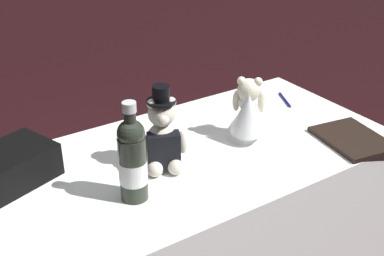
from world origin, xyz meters
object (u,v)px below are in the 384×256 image
teddy_bear_groom (163,138)px  signing_pen (284,99)px  teddy_bear_bride (248,113)px  gift_case_black (11,166)px  guestbook (352,139)px  champagne_bottle (132,159)px

teddy_bear_groom → signing_pen: size_ratio=2.05×
teddy_bear_bride → signing_pen: teddy_bear_bride is taller
teddy_bear_groom → teddy_bear_bride: size_ratio=1.23×
teddy_bear_groom → signing_pen: bearing=14.0°
teddy_bear_groom → gift_case_black: size_ratio=0.94×
teddy_bear_groom → guestbook: (0.66, -0.23, -0.10)m
teddy_bear_groom → champagne_bottle: 0.19m
guestbook → teddy_bear_bride: bearing=151.5°
teddy_bear_groom → guestbook: bearing=-19.0°
guestbook → champagne_bottle: bearing=-179.4°
teddy_bear_groom → signing_pen: (0.70, 0.17, -0.10)m
teddy_bear_bride → gift_case_black: size_ratio=0.76×
teddy_bear_groom → teddy_bear_bride: bearing=0.9°
teddy_bear_groom → gift_case_black: bearing=157.1°
champagne_bottle → signing_pen: size_ratio=2.27×
teddy_bear_groom → signing_pen: teddy_bear_groom is taller
gift_case_black → champagne_bottle: bearing=-46.0°
teddy_bear_bride → teddy_bear_groom: bearing=-179.1°
champagne_bottle → gift_case_black: bearing=134.0°
teddy_bear_groom → champagne_bottle: bearing=-147.2°
signing_pen → gift_case_black: gift_case_black is taller
signing_pen → champagne_bottle: bearing=-162.1°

